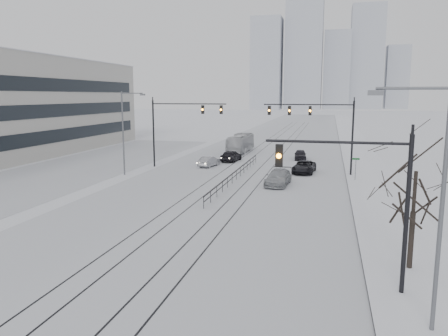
% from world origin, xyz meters
% --- Properties ---
extents(ground, '(500.00, 500.00, 0.00)m').
position_xyz_m(ground, '(0.00, 0.00, 0.00)').
color(ground, silver).
rests_on(ground, ground).
extents(road, '(22.00, 260.00, 0.02)m').
position_xyz_m(road, '(0.00, 60.00, 0.01)').
color(road, silver).
rests_on(road, ground).
extents(sidewalk_east, '(5.00, 260.00, 0.16)m').
position_xyz_m(sidewalk_east, '(13.50, 60.00, 0.08)').
color(sidewalk_east, white).
rests_on(sidewalk_east, ground).
extents(curb, '(0.10, 260.00, 0.12)m').
position_xyz_m(curb, '(11.05, 60.00, 0.06)').
color(curb, gray).
rests_on(curb, ground).
extents(parking_strip, '(14.00, 60.00, 0.03)m').
position_xyz_m(parking_strip, '(-20.00, 35.00, 0.01)').
color(parking_strip, silver).
rests_on(parking_strip, ground).
extents(tram_rails, '(5.30, 180.00, 0.01)m').
position_xyz_m(tram_rails, '(-0.00, 40.00, 0.02)').
color(tram_rails, black).
rests_on(tram_rails, ground).
extents(skyline, '(96.00, 48.00, 72.00)m').
position_xyz_m(skyline, '(5.02, 273.63, 30.65)').
color(skyline, '#A9AEB9').
rests_on(skyline, ground).
extents(traffic_mast_near, '(6.10, 0.37, 7.00)m').
position_xyz_m(traffic_mast_near, '(10.79, 6.00, 4.56)').
color(traffic_mast_near, black).
rests_on(traffic_mast_near, ground).
extents(traffic_mast_ne, '(9.60, 0.37, 8.00)m').
position_xyz_m(traffic_mast_ne, '(8.15, 34.99, 5.76)').
color(traffic_mast_ne, black).
rests_on(traffic_mast_ne, ground).
extents(traffic_mast_nw, '(9.10, 0.37, 8.00)m').
position_xyz_m(traffic_mast_nw, '(-8.52, 36.00, 5.57)').
color(traffic_mast_nw, black).
rests_on(traffic_mast_nw, ground).
extents(street_light_east, '(2.73, 0.25, 9.00)m').
position_xyz_m(street_light_east, '(12.70, 3.00, 5.21)').
color(street_light_east, '#595B60').
rests_on(street_light_east, ground).
extents(street_light_west, '(2.73, 0.25, 9.00)m').
position_xyz_m(street_light_west, '(-12.20, 30.00, 5.21)').
color(street_light_west, '#595B60').
rests_on(street_light_west, ground).
extents(bare_tree, '(4.40, 4.40, 6.10)m').
position_xyz_m(bare_tree, '(13.20, 9.00, 4.49)').
color(bare_tree, black).
rests_on(bare_tree, ground).
extents(median_fence, '(0.06, 24.00, 1.00)m').
position_xyz_m(median_fence, '(0.00, 30.00, 0.53)').
color(median_fence, black).
rests_on(median_fence, ground).
extents(street_sign, '(0.70, 0.06, 2.40)m').
position_xyz_m(street_sign, '(11.80, 32.00, 1.61)').
color(street_sign, '#595B60').
rests_on(street_sign, ground).
extents(sedan_sb_inner, '(2.37, 4.61, 1.50)m').
position_xyz_m(sedan_sb_inner, '(-3.34, 42.38, 0.75)').
color(sedan_sb_inner, black).
rests_on(sedan_sb_inner, ground).
extents(sedan_sb_outer, '(2.04, 3.97, 1.25)m').
position_xyz_m(sedan_sb_outer, '(-5.01, 37.57, 0.62)').
color(sedan_sb_outer, gray).
rests_on(sedan_sb_outer, ground).
extents(sedan_nb_front, '(2.66, 5.03, 1.35)m').
position_xyz_m(sedan_nb_front, '(6.50, 35.73, 0.67)').
color(sedan_nb_front, black).
rests_on(sedan_nb_front, ground).
extents(sedan_nb_right, '(2.39, 5.21, 1.48)m').
position_xyz_m(sedan_nb_right, '(4.46, 28.41, 0.74)').
color(sedan_nb_right, '#95999C').
rests_on(sedan_nb_right, ground).
extents(sedan_nb_far, '(1.83, 3.95, 1.31)m').
position_xyz_m(sedan_nb_far, '(5.40, 46.22, 0.65)').
color(sedan_nb_far, black).
rests_on(sedan_nb_far, ground).
extents(box_truck, '(2.47, 9.77, 2.71)m').
position_xyz_m(box_truck, '(-4.02, 51.96, 1.36)').
color(box_truck, '#BBBCBF').
rests_on(box_truck, ground).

